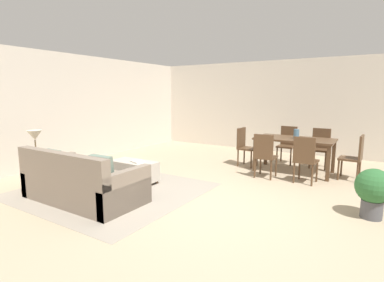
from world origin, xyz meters
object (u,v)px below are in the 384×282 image
dining_table (294,142)px  table_lamp (35,136)px  side_table (37,164)px  dining_chair_head_west (245,145)px  vase_centerpiece (296,134)px  book_on_ottoman (138,161)px  dining_chair_head_east (355,155)px  potted_plant (373,190)px  dining_chair_near_left (265,153)px  couch (82,183)px  dining_chair_far_left (287,142)px  ottoman_table (134,170)px  dining_chair_near_right (305,157)px  dining_chair_far_right (320,146)px

dining_table → table_lamp: bearing=-135.7°
side_table → dining_chair_head_west: bearing=54.4°
vase_centerpiece → book_on_ottoman: size_ratio=0.79×
dining_chair_head_east → book_on_ottoman: 4.30m
table_lamp → book_on_ottoman: (1.45, 1.14, -0.51)m
table_lamp → potted_plant: (5.31, 1.67, -0.54)m
dining_chair_near_left → dining_chair_head_west: 1.11m
couch → dining_chair_head_west: (1.30, 3.67, 0.23)m
table_lamp → dining_chair_far_left: bearing=53.1°
vase_centerpiece → potted_plant: 2.51m
dining_table → dining_chair_near_left: 0.93m
dining_chair_near_left → vase_centerpiece: vase_centerpiece is taller
ottoman_table → dining_chair_near_right: 3.31m
potted_plant → dining_chair_near_left: bearing=149.1°
ottoman_table → dining_table: bearing=45.8°
couch → dining_chair_near_left: dining_chair_near_left is taller
table_lamp → dining_table: 5.25m
dining_chair_near_left → book_on_ottoman: (-1.92, -1.70, -0.07)m
dining_chair_near_left → dining_chair_head_west: (-0.77, 0.80, 0.00)m
dining_chair_near_left → potted_plant: dining_chair_near_left is taller
dining_chair_head_east → book_on_ottoman: size_ratio=3.54×
dining_chair_far_right → potted_plant: (1.15, -2.77, -0.11)m
side_table → dining_table: dining_table is taller
table_lamp → dining_chair_near_left: table_lamp is taller
dining_chair_near_left → potted_plant: bearing=-30.9°
couch → book_on_ottoman: 1.19m
couch → dining_table: size_ratio=1.22×
side_table → vase_centerpiece: bearing=43.7°
dining_chair_far_left → vase_centerpiece: 1.03m
couch → ottoman_table: 1.20m
dining_chair_far_left → dining_chair_head_east: size_ratio=1.00×
ottoman_table → dining_table: size_ratio=0.57×
couch → book_on_ottoman: size_ratio=7.70×
vase_centerpiece → side_table: bearing=-136.3°
dining_chair_near_left → dining_chair_far_left: 1.67m
dining_chair_head_west → book_on_ottoman: dining_chair_head_west is taller
ottoman_table → table_lamp: size_ratio=1.77×
dining_table → dining_chair_head_west: 1.16m
table_lamp → dining_chair_near_right: 5.07m
dining_chair_near_right → dining_chair_head_east: (0.79, 0.77, 0.00)m
table_lamp → dining_chair_near_left: 4.42m
dining_chair_far_right → dining_chair_head_west: (-1.56, -0.81, 0.00)m
ottoman_table → dining_chair_near_right: dining_chair_near_right is taller
dining_chair_head_west → dining_chair_near_left: bearing=-46.3°
table_lamp → dining_chair_near_right: bearing=34.8°
table_lamp → dining_chair_far_right: 6.10m
book_on_ottoman → dining_chair_near_left: bearing=41.5°
side_table → dining_chair_far_left: bearing=53.1°
dining_chair_far_right → ottoman_table: bearing=-130.9°
dining_chair_near_right → dining_chair_far_right: 1.56m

